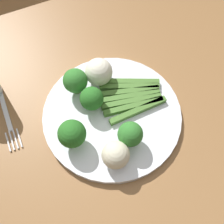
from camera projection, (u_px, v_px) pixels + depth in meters
The scene contains 12 objects.
ground_plane at pixel (113, 204), 1.28m from camera, with size 6.00×6.00×0.02m, color gray.
dining_table at pixel (114, 155), 0.67m from camera, with size 1.39×1.01×0.77m.
chair at pixel (27, 31), 1.09m from camera, with size 0.45×0.45×0.87m.
plate at pixel (112, 115), 0.61m from camera, with size 0.30×0.30×0.01m, color white.
asparagus_bundle at pixel (131, 96), 0.61m from camera, with size 0.14×0.11×0.01m.
broccoli_near_center at pixel (72, 134), 0.53m from camera, with size 0.06×0.06×0.07m.
broccoli_back at pixel (130, 134), 0.54m from camera, with size 0.05×0.05×0.06m.
broccoli_front_left at pixel (75, 81), 0.59m from camera, with size 0.05×0.05×0.06m.
broccoli_back_right at pixel (92, 99), 0.57m from camera, with size 0.05×0.05×0.06m.
cauliflower_edge at pixel (99, 72), 0.61m from camera, with size 0.06×0.06×0.06m, color white.
cauliflower_front at pixel (116, 155), 0.53m from camera, with size 0.05×0.05×0.05m, color beige.
fork at pixel (7, 118), 0.61m from camera, with size 0.04×0.17×0.00m.
Camera 1 is at (0.07, 0.21, 1.32)m, focal length 44.96 mm.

